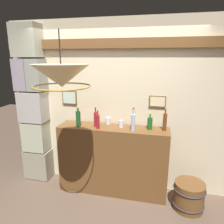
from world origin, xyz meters
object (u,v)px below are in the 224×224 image
liquor_bottle_tequila (78,118)px  liquor_bottle_rum (96,119)px  liquor_bottle_scotch (133,122)px  liquor_bottle_amaro (150,123)px  glass_tumbler_rocks (121,124)px  glass_tumbler_highball (108,121)px  pendant_lamp (61,76)px  liquor_bottle_rye (98,121)px  liquor_bottle_port (165,122)px  wooden_barrel (189,196)px

liquor_bottle_tequila → liquor_bottle_rum: 0.26m
liquor_bottle_scotch → liquor_bottle_rum: (-0.58, 0.08, -0.02)m
liquor_bottle_amaro → liquor_bottle_rum: 0.81m
glass_tumbler_rocks → glass_tumbler_highball: size_ratio=1.00×
liquor_bottle_tequila → liquor_bottle_rum: size_ratio=1.00×
liquor_bottle_rum → pendant_lamp: (-0.07, -0.89, 0.71)m
liquor_bottle_tequila → liquor_bottle_rye: 0.32m
pendant_lamp → liquor_bottle_port: bearing=40.8°
liquor_bottle_amaro → liquor_bottle_rum: bearing=-176.4°
liquor_bottle_rum → glass_tumbler_rocks: liquor_bottle_rum is taller
liquor_bottle_tequila → glass_tumbler_rocks: bearing=8.2°
glass_tumbler_rocks → pendant_lamp: size_ratio=0.18×
liquor_bottle_port → liquor_bottle_rum: (-1.01, -0.05, -0.01)m
liquor_bottle_amaro → wooden_barrel: liquor_bottle_amaro is taller
liquor_bottle_rum → wooden_barrel: size_ratio=0.67×
liquor_bottle_scotch → liquor_bottle_amaro: bearing=29.3°
liquor_bottle_rye → liquor_bottle_port: (0.95, 0.13, 0.02)m
liquor_bottle_rye → glass_tumbler_rocks: bearing=21.7°
liquor_bottle_rye → liquor_bottle_scotch: 0.52m
liquor_bottle_rye → liquor_bottle_port: liquor_bottle_port is taller
liquor_bottle_tequila → liquor_bottle_scotch: liquor_bottle_scotch is taller
liquor_bottle_rye → pendant_lamp: pendant_lamp is taller
liquor_bottle_amaro → glass_tumbler_highball: 0.66m
liquor_bottle_scotch → liquor_bottle_amaro: (0.23, 0.13, -0.04)m
liquor_bottle_port → liquor_bottle_rye: bearing=-172.2°
liquor_bottle_rye → liquor_bottle_rum: (-0.06, 0.08, 0.01)m
liquor_bottle_scotch → wooden_barrel: (0.82, -0.08, -1.00)m
liquor_bottle_tequila → liquor_bottle_rye: size_ratio=1.04×
liquor_bottle_tequila → glass_tumbler_rocks: (0.64, 0.09, -0.07)m
glass_tumbler_highball → liquor_bottle_scotch: bearing=-28.6°
glass_tumbler_rocks → wooden_barrel: glass_tumbler_rocks is taller
liquor_bottle_port → glass_tumbler_rocks: liquor_bottle_port is taller
liquor_bottle_rum → liquor_bottle_rye: bearing=-54.4°
liquor_bottle_tequila → pendant_lamp: size_ratio=0.49×
liquor_bottle_rye → pendant_lamp: (-0.13, -0.81, 0.71)m
liquor_bottle_rye → liquor_bottle_rum: 0.10m
liquor_bottle_amaro → liquor_bottle_rum: liquor_bottle_rum is taller
liquor_bottle_scotch → liquor_bottle_amaro: 0.26m
liquor_bottle_scotch → liquor_bottle_port: size_ratio=1.10×
liquor_bottle_rye → liquor_bottle_amaro: (0.74, 0.13, -0.02)m
liquor_bottle_scotch → glass_tumbler_highball: (-0.43, 0.23, -0.08)m
glass_tumbler_highball → pendant_lamp: pendant_lamp is taller
liquor_bottle_rum → glass_tumbler_rocks: bearing=6.6°
pendant_lamp → liquor_bottle_amaro: bearing=47.0°
liquor_bottle_rye → liquor_bottle_amaro: bearing=10.2°
liquor_bottle_rye → wooden_barrel: 1.66m
glass_tumbler_highball → wooden_barrel: glass_tumbler_highball is taller
liquor_bottle_port → liquor_bottle_rum: size_ratio=1.05×
liquor_bottle_port → wooden_barrel: liquor_bottle_port is taller
liquor_bottle_amaro → wooden_barrel: 1.15m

